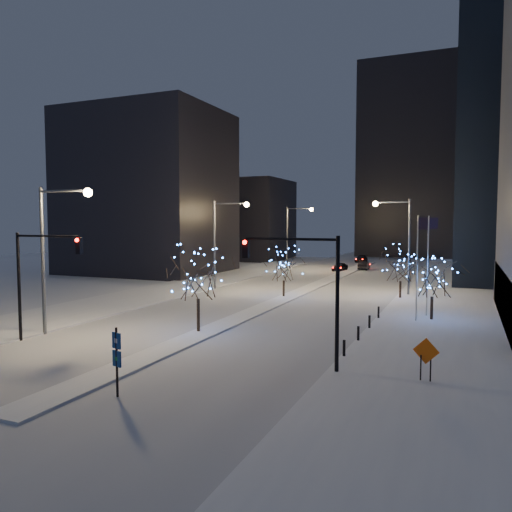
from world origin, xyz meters
The scene contains 25 objects.
ground centered at (0.00, 0.00, 0.00)m, with size 160.00×160.00×0.00m, color silver.
road centered at (0.00, 35.00, 0.01)m, with size 20.00×130.00×0.02m, color silver.
median centered at (0.00, 30.00, 0.07)m, with size 2.00×80.00×0.15m, color white.
east_sidewalk centered at (15.00, 20.00, 0.07)m, with size 10.00×90.00×0.15m, color white.
west_sidewalk centered at (-14.00, 20.00, 0.07)m, with size 8.00×90.00×0.15m, color white.
filler_west_near centered at (-28.00, 40.00, 12.00)m, with size 22.00×18.00×24.00m, color black.
filler_west_far centered at (-26.00, 70.00, 8.00)m, with size 18.00×16.00×16.00m, color black.
horizon_block centered at (6.00, 92.00, 21.00)m, with size 24.00×14.00×42.00m, color black.
street_lamp_w_near centered at (-8.94, 2.00, 6.50)m, with size 4.40×0.56×10.00m.
street_lamp_w_mid centered at (-8.94, 27.00, 6.50)m, with size 4.40×0.56×10.00m.
street_lamp_w_far centered at (-8.94, 52.00, 6.50)m, with size 4.40×0.56×10.00m.
street_lamp_east centered at (10.08, 30.00, 6.45)m, with size 3.90×0.56×10.00m.
traffic_signal_west centered at (-8.44, 0.00, 4.76)m, with size 5.26×0.43×7.00m.
traffic_signal_east centered at (8.94, 1.00, 4.76)m, with size 5.26×0.43×7.00m.
flagpoles centered at (13.37, 17.25, 4.80)m, with size 1.35×2.60×8.00m.
bollards centered at (10.20, 10.00, 0.60)m, with size 0.16×12.16×0.90m.
car_near centered at (-1.50, 52.52, 0.66)m, with size 1.56×3.88×1.32m, color black.
car_mid centered at (1.50, 56.24, 0.66)m, with size 1.41×4.03×1.33m, color black.
car_far centered at (-1.69, 70.65, 0.64)m, with size 1.79×4.40×1.28m, color black.
holiday_tree_median_near centered at (-0.50, 6.39, 3.99)m, with size 5.08×5.08×5.76m.
holiday_tree_median_far centered at (-0.50, 23.85, 3.23)m, with size 4.83×4.83×4.87m.
holiday_tree_plaza_near centered at (14.07, 17.02, 3.36)m, with size 4.35×4.35×4.96m.
holiday_tree_plaza_far centered at (10.50, 27.39, 3.38)m, with size 5.03×5.03×5.15m.
wayfinding_sign centered at (2.43, -6.00, 1.91)m, with size 0.55×0.23×3.11m.
construction_sign centered at (14.75, 1.15, 1.39)m, with size 1.24×0.29×2.07m.
Camera 1 is at (16.34, -23.36, 7.72)m, focal length 35.00 mm.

